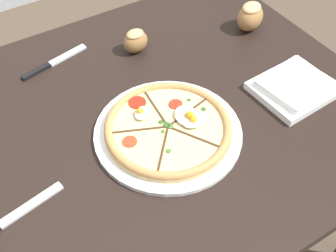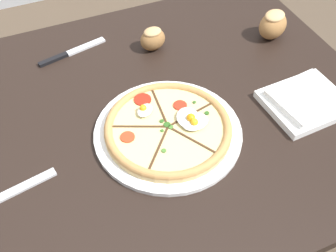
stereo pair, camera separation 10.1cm
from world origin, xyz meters
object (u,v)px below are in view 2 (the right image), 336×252
(napkin_folded, at_px, (306,101))
(bread_piece_far, at_px, (273,24))
(dining_table, at_px, (138,141))
(bread_piece_mid, at_px, (153,39))
(knife_spare, at_px, (72,52))
(pizza, at_px, (168,129))

(napkin_folded, relative_size, bread_piece_far, 1.83)
(dining_table, relative_size, napkin_folded, 6.00)
(bread_piece_mid, relative_size, knife_spare, 0.40)
(dining_table, xyz_separation_m, bread_piece_far, (0.50, 0.16, 0.14))
(napkin_folded, distance_m, knife_spare, 0.68)
(napkin_folded, xyz_separation_m, bread_piece_mid, (-0.28, 0.38, 0.02))
(bread_piece_mid, relative_size, bread_piece_far, 0.73)
(pizza, xyz_separation_m, bread_piece_far, (0.45, 0.24, 0.03))
(pizza, distance_m, bread_piece_mid, 0.34)
(dining_table, height_order, pizza, pizza)
(dining_table, relative_size, knife_spare, 6.06)
(napkin_folded, xyz_separation_m, bread_piece_far, (0.08, 0.29, 0.03))
(napkin_folded, bearing_deg, dining_table, 162.67)
(bread_piece_mid, bearing_deg, dining_table, -120.62)
(pizza, bearing_deg, knife_spare, 108.97)
(pizza, xyz_separation_m, knife_spare, (-0.14, 0.40, -0.01))
(pizza, bearing_deg, dining_table, 123.18)
(dining_table, xyz_separation_m, napkin_folded, (0.42, -0.13, 0.11))
(dining_table, distance_m, knife_spare, 0.34)
(dining_table, bearing_deg, bread_piece_far, 17.45)
(dining_table, distance_m, bread_piece_far, 0.54)
(napkin_folded, bearing_deg, bread_piece_mid, 126.16)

